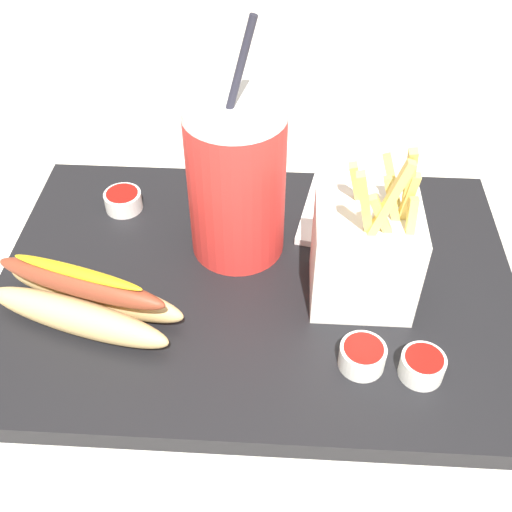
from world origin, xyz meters
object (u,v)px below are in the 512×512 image
hot_dog_1 (85,300)px  ketchup_cup_1 (362,355)px  fries_basket (365,254)px  soda_cup (236,181)px  napkin_stack (354,207)px  ketchup_cup_3 (123,200)px  ketchup_cup_2 (422,365)px

hot_dog_1 → ketchup_cup_1: bearing=-8.9°
fries_basket → hot_dog_1: fries_basket is taller
soda_cup → napkin_stack: bearing=27.3°
fries_basket → ketchup_cup_3: bearing=155.6°
soda_cup → ketchup_cup_1: soda_cup is taller
ketchup_cup_2 → ketchup_cup_3: size_ratio=0.93×
soda_cup → ketchup_cup_3: (-0.13, 0.05, -0.07)m
fries_basket → napkin_stack: (0.00, 0.12, -0.05)m
hot_dog_1 → ketchup_cup_1: (0.24, -0.04, -0.01)m
hot_dog_1 → ketchup_cup_3: 0.16m
napkin_stack → ketchup_cup_2: bearing=-78.5°
ketchup_cup_1 → napkin_stack: bearing=88.5°
ketchup_cup_1 → ketchup_cup_2: 0.05m
hot_dog_1 → soda_cup: bearing=39.6°
hot_dog_1 → ketchup_cup_3: (-0.00, 0.16, -0.01)m
napkin_stack → ketchup_cup_1: bearing=-91.5°
soda_cup → fries_basket: soda_cup is taller
ketchup_cup_1 → hot_dog_1: bearing=171.1°
fries_basket → ketchup_cup_1: fries_basket is taller
fries_basket → hot_dog_1: (-0.24, -0.04, -0.03)m
soda_cup → hot_dog_1: size_ratio=1.28×
soda_cup → napkin_stack: (0.12, 0.06, -0.08)m
fries_basket → ketchup_cup_3: (-0.25, 0.11, -0.04)m
soda_cup → hot_dog_1: (-0.13, -0.10, -0.06)m
ketchup_cup_3 → ketchup_cup_1: bearing=-38.5°
soda_cup → napkin_stack: 0.16m
ketchup_cup_1 → ketchup_cup_3: 0.31m
soda_cup → ketchup_cup_1: bearing=-51.1°
ketchup_cup_1 → ketchup_cup_3: (-0.24, 0.19, -0.00)m
ketchup_cup_2 → napkin_stack: bearing=101.5°
ketchup_cup_2 → ketchup_cup_1: bearing=171.8°
hot_dog_1 → napkin_stack: 0.30m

